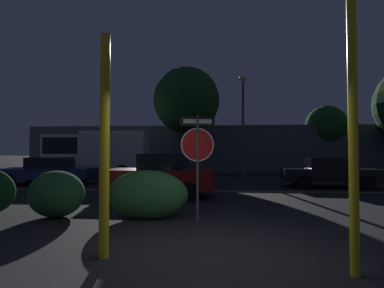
% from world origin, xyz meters
% --- Properties ---
extents(ground_plane, '(260.00, 260.00, 0.00)m').
position_xyz_m(ground_plane, '(0.00, 0.00, 0.00)').
color(ground_plane, black).
extents(road_center_stripe, '(41.38, 0.12, 0.01)m').
position_xyz_m(road_center_stripe, '(0.00, 7.64, 0.00)').
color(road_center_stripe, gold).
rests_on(road_center_stripe, ground_plane).
extents(stop_sign, '(0.79, 0.21, 2.42)m').
position_xyz_m(stop_sign, '(-0.34, 2.26, 1.70)').
color(stop_sign, '#4C4C51').
rests_on(stop_sign, ground_plane).
extents(yellow_pole_left, '(0.15, 0.15, 3.35)m').
position_xyz_m(yellow_pole_left, '(-1.60, -0.19, 1.68)').
color(yellow_pole_left, yellow).
rests_on(yellow_pole_left, ground_plane).
extents(yellow_pole_right, '(0.12, 0.12, 3.58)m').
position_xyz_m(yellow_pole_right, '(1.82, -0.59, 1.79)').
color(yellow_pole_right, yellow).
rests_on(yellow_pole_right, ground_plane).
extents(hedge_bush_1, '(1.33, 1.17, 1.12)m').
position_xyz_m(hedge_bush_1, '(-3.78, 2.45, 0.56)').
color(hedge_bush_1, '#285B2D').
rests_on(hedge_bush_1, ground_plane).
extents(hedge_bush_2, '(1.92, 0.79, 1.14)m').
position_xyz_m(hedge_bush_2, '(-1.53, 2.40, 0.57)').
color(hedge_bush_2, '#2D6633').
rests_on(hedge_bush_2, ground_plane).
extents(passing_car_1, '(4.61, 2.29, 1.32)m').
position_xyz_m(passing_car_1, '(-8.07, 9.54, 0.67)').
color(passing_car_1, navy).
rests_on(passing_car_1, ground_plane).
extents(passing_car_2, '(3.98, 2.10, 1.53)m').
position_xyz_m(passing_car_2, '(-1.86, 6.02, 0.75)').
color(passing_car_2, maroon).
rests_on(passing_car_2, ground_plane).
extents(passing_car_3, '(4.29, 2.25, 1.33)m').
position_xyz_m(passing_car_3, '(5.16, 9.30, 0.67)').
color(passing_car_3, black).
rests_on(passing_car_3, ground_plane).
extents(delivery_truck, '(6.30, 2.56, 2.87)m').
position_xyz_m(delivery_truck, '(-7.42, 13.71, 1.62)').
color(delivery_truck, silver).
rests_on(delivery_truck, ground_plane).
extents(street_lamp, '(0.43, 0.43, 6.12)m').
position_xyz_m(street_lamp, '(1.71, 13.01, 3.92)').
color(street_lamp, '#4C4C51').
rests_on(street_lamp, ground_plane).
extents(tree_0, '(3.12, 3.12, 5.13)m').
position_xyz_m(tree_0, '(8.59, 18.96, 3.55)').
color(tree_0, '#422D1E').
rests_on(tree_0, ground_plane).
extents(tree_2, '(4.71, 4.71, 7.64)m').
position_xyz_m(tree_2, '(-1.95, 16.58, 5.27)').
color(tree_2, '#422D1E').
rests_on(tree_2, ground_plane).
extents(building_backdrop, '(32.70, 4.21, 3.61)m').
position_xyz_m(building_backdrop, '(1.84, 20.06, 1.80)').
color(building_backdrop, '#4C4C56').
rests_on(building_backdrop, ground_plane).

